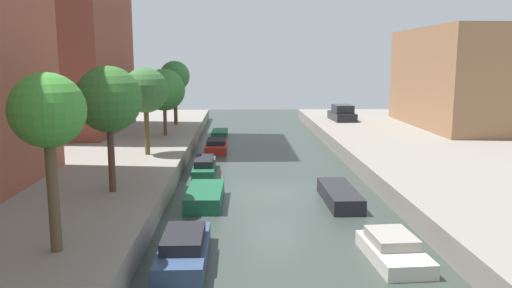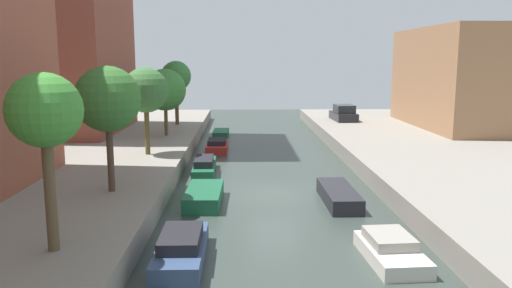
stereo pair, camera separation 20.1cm
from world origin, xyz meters
name	(u,v)px [view 2 (the right image)]	position (x,y,z in m)	size (l,w,h in m)	color
ground_plane	(274,194)	(0.00, 0.00, 0.00)	(84.00, 84.00, 0.00)	#333D38
low_block_right	(479,78)	(18.00, 17.31, 5.04)	(10.00, 14.68, 8.07)	#9E704C
street_tree_1	(45,113)	(-7.11, -9.67, 5.05)	(2.13, 2.13, 5.20)	brown
street_tree_2	(108,100)	(-7.11, -2.94, 4.90)	(2.74, 2.74, 5.29)	#4D382D
street_tree_3	(146,91)	(-7.11, 5.46, 4.75)	(2.62, 2.62, 5.09)	brown
street_tree_4	(165,90)	(-7.11, 12.93, 4.34)	(3.04, 3.04, 4.87)	brown
street_tree_5	(176,77)	(-7.11, 19.31, 5.09)	(2.55, 2.55, 5.41)	brown
parked_car	(344,114)	(7.79, 21.71, 1.60)	(2.01, 4.08, 1.45)	black
moored_boat_left_1	(181,249)	(-3.56, -8.25, 0.43)	(1.50, 4.29, 1.03)	#33476B
moored_boat_left_2	(204,196)	(-3.31, -1.52, 0.35)	(1.68, 3.86, 0.70)	#195638
moored_boat_left_3	(204,167)	(-3.73, 4.56, 0.42)	(1.29, 4.61, 0.99)	#195638
moored_boat_left_4	(217,146)	(-3.33, 11.71, 0.39)	(1.50, 3.86, 0.92)	maroon
moored_boat_left_5	(221,133)	(-3.35, 18.93, 0.26)	(1.33, 3.20, 0.52)	#195638
moored_boat_right_2	(391,250)	(3.32, -8.32, 0.35)	(1.79, 3.42, 0.84)	beige
moored_boat_right_3	(339,195)	(2.90, -1.57, 0.34)	(1.42, 4.39, 0.68)	#232328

